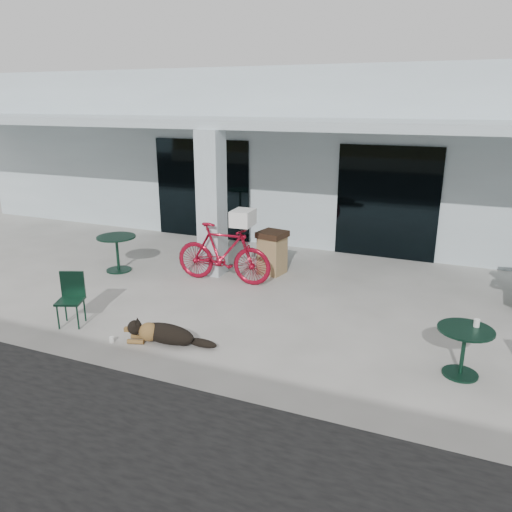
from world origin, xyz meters
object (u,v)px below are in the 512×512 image
at_px(dog, 166,333).
at_px(cafe_table_far, 463,352).
at_px(cafe_table_near, 118,254).
at_px(trash_receptacle, 272,253).
at_px(cafe_chair_near, 70,300).
at_px(bicycle, 223,253).

xyz_separation_m(dog, cafe_table_far, (4.32, 0.78, 0.17)).
xyz_separation_m(cafe_table_near, trash_receptacle, (3.27, 1.18, 0.08)).
relative_size(cafe_table_near, trash_receptacle, 0.90).
xyz_separation_m(dog, trash_receptacle, (0.33, 3.80, 0.29)).
distance_m(dog, cafe_chair_near, 1.88).
xyz_separation_m(bicycle, cafe_table_near, (-2.51, -0.28, -0.23)).
bearing_deg(trash_receptacle, bicycle, -130.12).
height_order(bicycle, trash_receptacle, bicycle).
relative_size(dog, cafe_chair_near, 1.23).
bearing_deg(cafe_chair_near, bicycle, 42.35).
relative_size(dog, cafe_table_far, 1.49).
xyz_separation_m(dog, cafe_chair_near, (-1.86, -0.04, 0.27)).
distance_m(cafe_table_far, trash_receptacle, 5.00).
relative_size(bicycle, trash_receptacle, 2.19).
xyz_separation_m(dog, cafe_table_near, (-2.93, 2.62, 0.22)).
height_order(dog, cafe_chair_near, cafe_chair_near).
distance_m(dog, cafe_table_far, 4.40).
bearing_deg(bicycle, trash_receptacle, -43.07).
height_order(bicycle, cafe_chair_near, bicycle).
bearing_deg(trash_receptacle, dog, -95.03).
relative_size(cafe_table_near, cafe_chair_near, 0.94).
bearing_deg(cafe_table_near, bicycle, 6.38).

